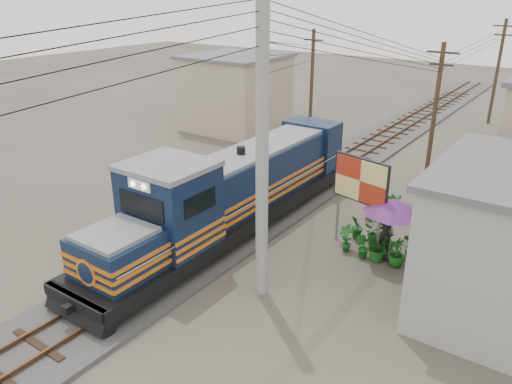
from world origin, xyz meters
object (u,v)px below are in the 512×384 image
Objects in this scene: locomotive at (233,194)px; vendor at (385,233)px; market_umbrella at (394,206)px; billboard at (361,183)px.

locomotive is 6.18m from vendor.
locomotive is 6.38m from market_umbrella.
market_umbrella is 1.71× the size of vendor.
locomotive is at bearing 12.45° from vendor.
vendor is (-0.41, 0.51, -1.40)m from market_umbrella.
vendor is (0.99, 0.39, -1.96)m from billboard.
locomotive is 4.23× the size of billboard.
billboard reaches higher than vendor.
billboard is at bearing 174.99° from market_umbrella.
locomotive reaches higher than vendor.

